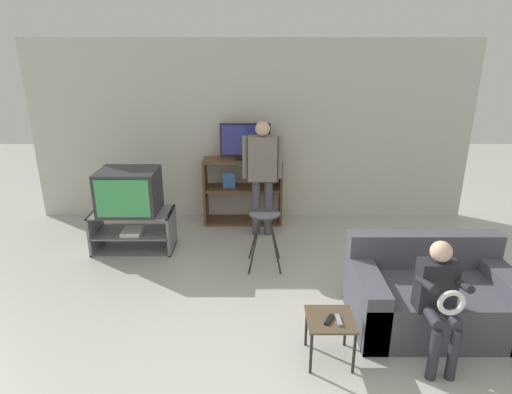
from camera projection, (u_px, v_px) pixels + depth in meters
name	position (u px, v px, depth m)	size (l,w,h in m)	color
wall_back	(252.00, 132.00, 6.23)	(6.40, 0.06, 2.60)	beige
tv_stand	(134.00, 230.00, 5.47)	(1.01, 0.51, 0.51)	slate
television_main	(130.00, 191.00, 5.30)	(0.72, 0.58, 0.54)	#2D2D33
media_shelf	(243.00, 190.00, 6.25)	(1.13, 0.39, 0.96)	brown
television_flat	(246.00, 142.00, 6.03)	(0.71, 0.20, 0.51)	black
folding_stool	(265.00, 224.00, 4.93)	(0.39, 0.41, 0.68)	black
snack_table	(331.00, 324.00, 3.48)	(0.39, 0.39, 0.39)	brown
remote_control_black	(330.00, 320.00, 3.42)	(0.04, 0.14, 0.02)	black
remote_control_white	(339.00, 320.00, 3.42)	(0.04, 0.14, 0.02)	gray
couch	(432.00, 297.00, 3.97)	(1.46, 0.90, 0.78)	#4C4C56
person_standing_adult	(263.00, 168.00, 5.67)	(0.53, 0.20, 1.58)	#4C4C56
person_seated_child	(440.00, 295.00, 3.38)	(0.33, 0.43, 1.04)	#2D2D38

